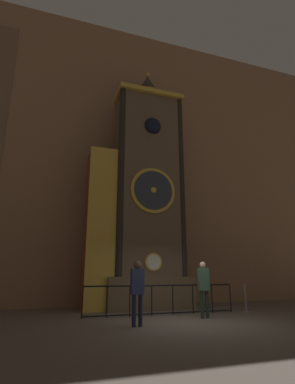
{
  "coord_description": "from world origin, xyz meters",
  "views": [
    {
      "loc": [
        -4.08,
        -8.32,
        1.34
      ],
      "look_at": [
        -0.04,
        3.65,
        4.79
      ],
      "focal_mm": 28.0,
      "sensor_mm": 36.0,
      "label": 1
    }
  ],
  "objects_px": {
    "visitor_far": "(204,284)",
    "stanchion_post": "(246,303)",
    "visitor_near": "(137,286)",
    "clock_tower": "(140,196)"
  },
  "relations": [
    {
      "from": "visitor_far",
      "to": "stanchion_post",
      "type": "bearing_deg",
      "value": 36.17
    },
    {
      "from": "visitor_near",
      "to": "visitor_far",
      "type": "xyz_separation_m",
      "value": [
        2.46,
        0.81,
        0.01
      ]
    },
    {
      "from": "visitor_near",
      "to": "visitor_far",
      "type": "height_order",
      "value": "visitor_far"
    },
    {
      "from": "visitor_far",
      "to": "stanchion_post",
      "type": "xyz_separation_m",
      "value": [
        2.23,
        0.96,
        -0.71
      ]
    },
    {
      "from": "clock_tower",
      "to": "stanchion_post",
      "type": "relative_size",
      "value": 11.13
    },
    {
      "from": "stanchion_post",
      "to": "clock_tower",
      "type": "bearing_deg",
      "value": 148.79
    },
    {
      "from": "clock_tower",
      "to": "visitor_near",
      "type": "xyz_separation_m",
      "value": [
        -1.25,
        -3.84,
        -3.54
      ]
    },
    {
      "from": "clock_tower",
      "to": "stanchion_post",
      "type": "distance_m",
      "value": 5.85
    },
    {
      "from": "clock_tower",
      "to": "stanchion_post",
      "type": "height_order",
      "value": "clock_tower"
    },
    {
      "from": "clock_tower",
      "to": "visitor_near",
      "type": "distance_m",
      "value": 5.37
    }
  ]
}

